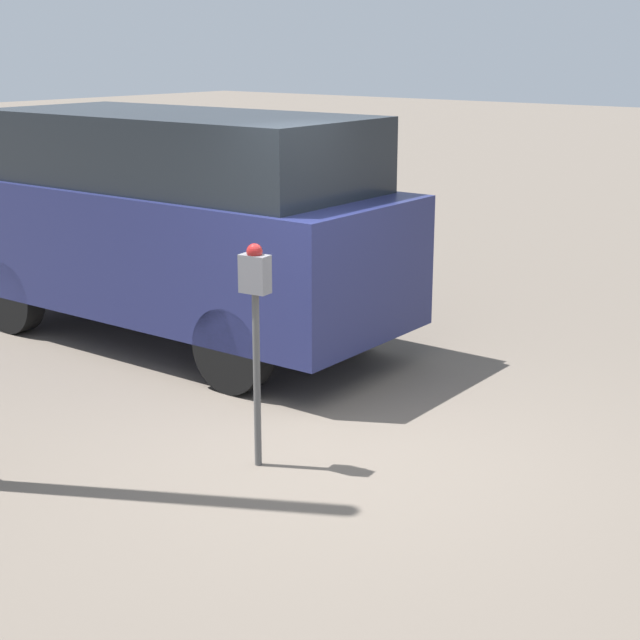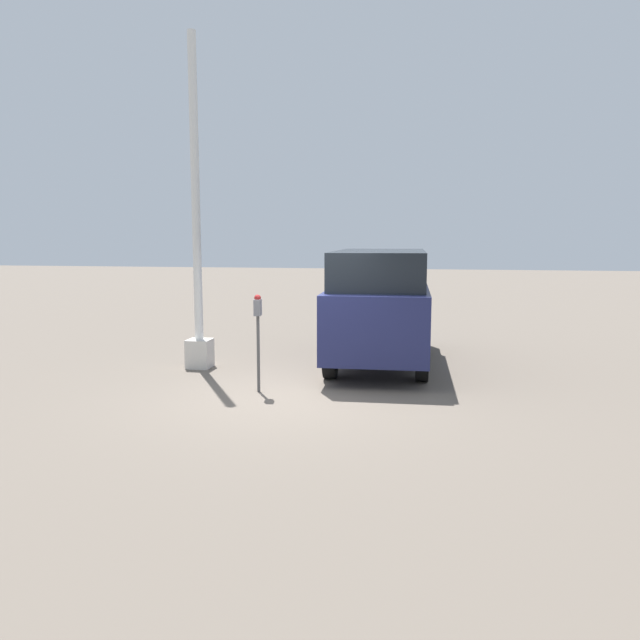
{
  "view_description": "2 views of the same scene",
  "coord_description": "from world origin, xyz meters",
  "px_view_note": "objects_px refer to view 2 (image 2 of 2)",
  "views": [
    {
      "loc": [
        -4.13,
        5.26,
        2.86
      ],
      "look_at": [
        0.16,
        -0.08,
        0.92
      ],
      "focal_mm": 55.0,
      "sensor_mm": 36.0,
      "label": 1
    },
    {
      "loc": [
        -9.36,
        -2.16,
        2.5
      ],
      "look_at": [
        0.45,
        -0.39,
        1.17
      ],
      "focal_mm": 35.0,
      "sensor_mm": 36.0,
      "label": 2
    }
  ],
  "objects_px": {
    "lamp_post": "(197,262)",
    "parked_van": "(380,303)",
    "parking_meter_far": "(334,291)",
    "parking_meter_near": "(258,321)"
  },
  "relations": [
    {
      "from": "lamp_post",
      "to": "parked_van",
      "type": "distance_m",
      "value": 3.63
    },
    {
      "from": "parking_meter_far",
      "to": "parked_van",
      "type": "height_order",
      "value": "parked_van"
    },
    {
      "from": "parking_meter_near",
      "to": "parked_van",
      "type": "bearing_deg",
      "value": -41.08
    },
    {
      "from": "parking_meter_far",
      "to": "lamp_post",
      "type": "relative_size",
      "value": 0.23
    },
    {
      "from": "lamp_post",
      "to": "parked_van",
      "type": "height_order",
      "value": "lamp_post"
    },
    {
      "from": "parking_meter_near",
      "to": "parked_van",
      "type": "xyz_separation_m",
      "value": [
        2.67,
        -1.74,
        0.05
      ]
    },
    {
      "from": "parking_meter_near",
      "to": "lamp_post",
      "type": "height_order",
      "value": "lamp_post"
    },
    {
      "from": "parked_van",
      "to": "parking_meter_near",
      "type": "bearing_deg",
      "value": 144.93
    },
    {
      "from": "parked_van",
      "to": "lamp_post",
      "type": "bearing_deg",
      "value": 105.22
    },
    {
      "from": "lamp_post",
      "to": "parked_van",
      "type": "xyz_separation_m",
      "value": [
        1.04,
        -3.37,
        -0.82
      ]
    }
  ]
}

